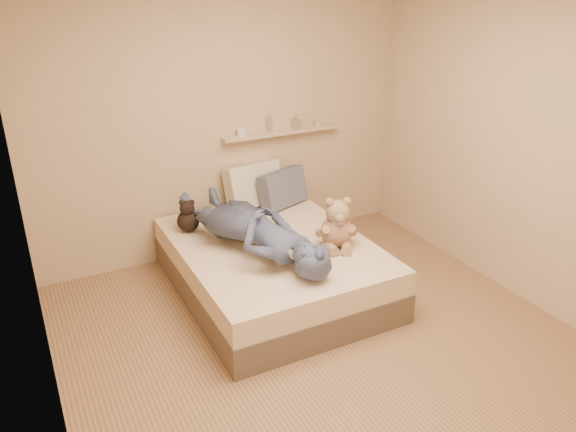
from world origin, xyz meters
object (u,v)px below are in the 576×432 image
pillow_grey (283,188)px  person (253,228)px  bed (273,267)px  dark_plush (188,218)px  game_console (298,250)px  wall_shelf (282,132)px  teddy_bear (337,227)px  pillow_cream (254,185)px

pillow_grey → person: size_ratio=0.32×
bed → person: bearing=-166.6°
dark_plush → person: (0.35, -0.58, 0.06)m
game_console → wall_shelf: bearing=67.5°
bed → game_console: 0.64m
teddy_bear → dark_plush: size_ratio=1.47×
game_console → teddy_bear: (0.47, 0.20, 0.01)m
teddy_bear → wall_shelf: 1.31m
teddy_bear → dark_plush: 1.29m
bed → pillow_cream: (0.21, 0.83, 0.43)m
person → pillow_grey: bearing=-145.6°
pillow_cream → wall_shelf: 0.57m
pillow_grey → pillow_cream: bearing=149.7°
wall_shelf → pillow_cream: bearing=-167.0°
bed → teddy_bear: bearing=-35.0°
game_console → person: bearing=108.8°
bed → dark_plush: bearing=135.5°
dark_plush → pillow_grey: pillow_grey is taller
teddy_bear → person: teddy_bear is taller
pillow_grey → wall_shelf: wall_shelf is taller
pillow_cream → wall_shelf: bearing=13.0°
game_console → pillow_cream: (0.24, 1.33, 0.03)m
pillow_grey → wall_shelf: (0.10, 0.22, 0.48)m
bed → teddy_bear: size_ratio=4.37×
game_console → pillow_grey: (0.48, 1.19, -0.00)m
bed → dark_plush: dark_plush is taller
bed → person: 0.46m
game_console → pillow_cream: pillow_cream is taller
game_console → pillow_grey: pillow_grey is taller
teddy_bear → pillow_cream: size_ratio=0.79×
wall_shelf → dark_plush: bearing=-161.1°
person → wall_shelf: 1.29m
pillow_cream → pillow_grey: bearing=-30.3°
person → dark_plush: bearing=-73.4°
game_console → person: person is taller
game_console → pillow_cream: 1.35m
pillow_grey → wall_shelf: size_ratio=0.42×
game_console → pillow_cream: size_ratio=0.38×
pillow_cream → dark_plush: bearing=-158.5°
game_console → pillow_grey: size_ratio=0.42×
game_console → bed: bearing=86.1°
dark_plush → pillow_cream: (0.75, 0.30, 0.07)m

